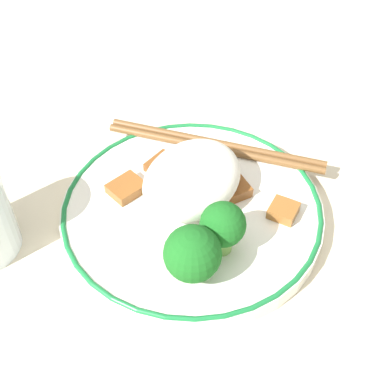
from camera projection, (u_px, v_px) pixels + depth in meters
ground_plane at (192, 218)px, 0.52m from camera, size 3.00×3.00×0.00m
plate at (192, 211)px, 0.52m from camera, size 0.25×0.25×0.02m
rice_mound at (192, 179)px, 0.51m from camera, size 0.11×0.09×0.05m
broccoli_back_left at (192, 254)px, 0.44m from camera, size 0.05×0.05×0.06m
broccoli_back_center at (223, 226)px, 0.46m from camera, size 0.04×0.04×0.05m
meat_near_front at (126, 188)px, 0.52m from camera, size 0.04×0.03×0.01m
meat_near_left at (163, 165)px, 0.55m from camera, size 0.03×0.03×0.01m
meat_near_right at (283, 211)px, 0.50m from camera, size 0.03×0.03×0.01m
meat_near_back at (229, 192)px, 0.52m from camera, size 0.05×0.04×0.01m
chopsticks at (215, 146)px, 0.57m from camera, size 0.08×0.23×0.01m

